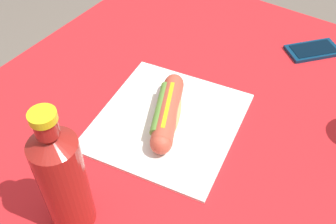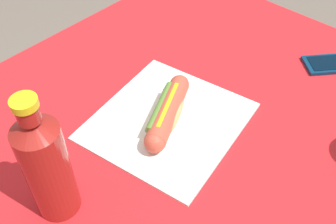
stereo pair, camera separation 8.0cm
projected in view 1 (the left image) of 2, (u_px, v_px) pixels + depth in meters
The scene contains 5 objects.
dining_table at pixel (176, 187), 0.86m from camera, with size 1.22×0.98×0.78m.
paper_wrapper at pixel (168, 121), 0.82m from camera, with size 0.30×0.28×0.01m, color white.
hot_dog at pixel (168, 112), 0.80m from camera, with size 0.20×0.11×0.05m.
cell_phone at pixel (313, 50), 0.99m from camera, with size 0.14×0.14×0.01m.
soda_bottle at pixel (63, 179), 0.59m from camera, with size 0.07×0.07×0.25m.
Camera 1 is at (-0.42, -0.26, 1.38)m, focal length 42.58 mm.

